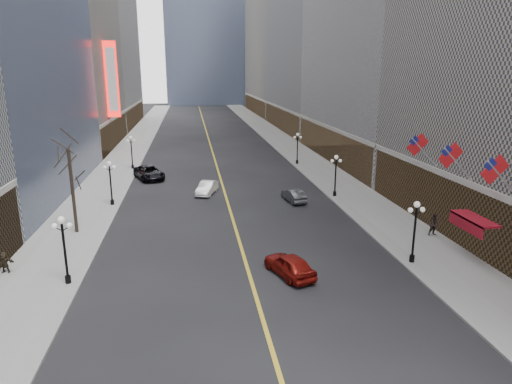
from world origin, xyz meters
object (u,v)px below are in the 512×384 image
object	(u,v)px
car_nb_far	(149,173)
car_sb_far	(294,195)
streetlamp_east_3	(297,145)
streetlamp_west_3	(131,149)
car_nb_mid	(207,188)
streetlamp_east_1	(415,225)
streetlamp_west_2	(110,178)
streetlamp_east_2	(336,171)
car_sb_mid	(290,265)
streetlamp_west_1	(64,243)

from	to	relation	value
car_nb_far	car_sb_far	distance (m)	20.40
streetlamp_east_3	streetlamp_west_3	size ratio (longest dim) A/B	1.00
car_nb_mid	car_sb_far	size ratio (longest dim) A/B	1.07
streetlamp_east_1	streetlamp_west_2	world-z (taller)	same
streetlamp_west_2	streetlamp_west_3	bearing A→B (deg)	90.00
streetlamp_east_1	streetlamp_west_2	distance (m)	29.68
streetlamp_east_2	streetlamp_west_3	xyz separation A→B (m)	(-23.60, 18.00, 0.00)
streetlamp_west_2	car_nb_far	distance (m)	12.17
car_sb_far	streetlamp_west_2	bearing A→B (deg)	-12.36
streetlamp_east_2	streetlamp_west_2	distance (m)	23.60
streetlamp_west_2	streetlamp_east_3	bearing A→B (deg)	37.33
streetlamp_east_1	streetlamp_east_2	world-z (taller)	same
streetlamp_east_1	car_nb_mid	size ratio (longest dim) A/B	1.04
streetlamp_west_2	car_sb_mid	size ratio (longest dim) A/B	0.99
streetlamp_east_2	car_sb_far	xyz separation A→B (m)	(-4.84, -1.05, -2.23)
car_nb_mid	car_nb_far	distance (m)	10.92
streetlamp_east_3	car_nb_far	world-z (taller)	streetlamp_east_3
streetlamp_west_2	car_sb_far	bearing A→B (deg)	-3.21
streetlamp_east_2	car_sb_mid	world-z (taller)	streetlamp_east_2
streetlamp_east_2	car_nb_mid	bearing A→B (deg)	166.60
streetlamp_west_1	car_sb_far	xyz separation A→B (m)	(18.76, 16.95, -2.23)
streetlamp_west_1	streetlamp_west_2	distance (m)	18.00
streetlamp_east_3	streetlamp_east_1	bearing A→B (deg)	-90.00
streetlamp_east_2	car_sb_mid	xyz separation A→B (m)	(-9.12, -18.65, -2.13)
streetlamp_east_2	streetlamp_east_3	world-z (taller)	same
streetlamp_east_1	streetlamp_west_1	xyz separation A→B (m)	(-23.60, 0.00, 0.00)
streetlamp_west_2	car_sb_far	size ratio (longest dim) A/B	1.10
streetlamp_east_1	streetlamp_west_1	size ratio (longest dim) A/B	1.00
streetlamp_east_2	car_nb_far	xyz separation A→B (m)	(-20.80, 11.66, -2.06)
streetlamp_west_1	car_nb_mid	size ratio (longest dim) A/B	1.04
car_sb_mid	car_sb_far	world-z (taller)	car_sb_mid
car_nb_mid	streetlamp_east_3	bearing A→B (deg)	65.11
streetlamp_east_1	streetlamp_west_3	size ratio (longest dim) A/B	1.00
streetlamp_east_3	car_sb_mid	xyz separation A→B (m)	(-9.12, -36.65, -2.13)
car_sb_far	streetlamp_east_2	bearing A→B (deg)	-176.89
streetlamp_east_2	streetlamp_east_3	distance (m)	18.00
streetlamp_east_1	streetlamp_west_1	world-z (taller)	same
streetlamp_west_3	car_sb_mid	distance (m)	39.46
car_nb_mid	streetlamp_east_2	bearing A→B (deg)	4.88
streetlamp_west_3	car_sb_far	bearing A→B (deg)	-45.45
streetlamp_east_3	car_nb_mid	world-z (taller)	streetlamp_east_3
streetlamp_west_2	car_nb_far	bearing A→B (deg)	76.50
car_sb_mid	car_sb_far	size ratio (longest dim) A/B	1.11
streetlamp_east_3	streetlamp_east_2	bearing A→B (deg)	-90.00
streetlamp_east_1	car_nb_far	distance (m)	36.29
streetlamp_east_3	car_sb_far	distance (m)	19.78
car_nb_far	car_nb_mid	bearing A→B (deg)	-71.18
car_nb_mid	car_sb_far	xyz separation A→B (m)	(8.96, -4.34, -0.04)
streetlamp_west_2	streetlamp_west_1	bearing A→B (deg)	-90.00
streetlamp_west_2	car_sb_far	world-z (taller)	streetlamp_west_2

